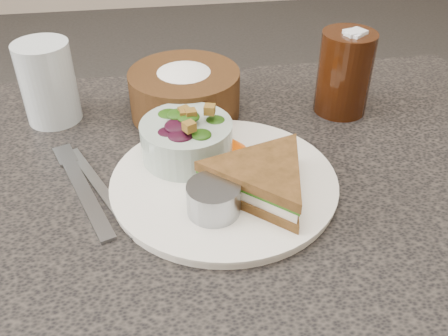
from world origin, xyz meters
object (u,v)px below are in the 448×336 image
(dressing_ramekin, at_px, (214,199))
(water_glass, at_px, (48,83))
(dinner_plate, at_px, (224,183))
(sandwich, at_px, (263,179))
(salad_bowl, at_px, (186,134))
(cola_glass, at_px, (345,69))
(bread_basket, at_px, (184,86))

(dressing_ramekin, bearing_deg, water_glass, 128.28)
(dinner_plate, distance_m, dressing_ramekin, 0.07)
(sandwich, distance_m, salad_bowl, 0.13)
(dinner_plate, height_order, sandwich, sandwich)
(sandwich, xyz_separation_m, salad_bowl, (-0.08, 0.10, 0.01))
(dinner_plate, xyz_separation_m, sandwich, (0.04, -0.04, 0.03))
(salad_bowl, bearing_deg, cola_glass, 23.60)
(salad_bowl, bearing_deg, sandwich, -48.65)
(salad_bowl, height_order, cola_glass, cola_glass)
(salad_bowl, xyz_separation_m, dressing_ramekin, (0.02, -0.12, -0.02))
(dressing_ramekin, xyz_separation_m, water_glass, (-0.22, 0.27, 0.03))
(dinner_plate, distance_m, cola_glass, 0.28)
(salad_bowl, xyz_separation_m, water_glass, (-0.20, 0.15, 0.01))
(sandwich, bearing_deg, dinner_plate, -178.09)
(bread_basket, bearing_deg, cola_glass, -6.17)
(bread_basket, height_order, water_glass, water_glass)
(bread_basket, relative_size, cola_glass, 1.22)
(salad_bowl, distance_m, cola_glass, 0.28)
(dinner_plate, relative_size, cola_glass, 2.03)
(dressing_ramekin, bearing_deg, cola_glass, 44.34)
(dressing_ramekin, distance_m, water_glass, 0.35)
(dinner_plate, relative_size, salad_bowl, 2.34)
(dinner_plate, distance_m, bread_basket, 0.21)
(sandwich, bearing_deg, cola_glass, 93.02)
(salad_bowl, xyz_separation_m, cola_glass, (0.26, 0.11, 0.02))
(dinner_plate, bearing_deg, salad_bowl, 125.37)
(sandwich, bearing_deg, salad_bowl, 174.20)
(bread_basket, bearing_deg, sandwich, -72.41)
(water_glass, bearing_deg, cola_glass, -5.18)
(salad_bowl, height_order, water_glass, water_glass)
(cola_glass, bearing_deg, sandwich, -129.83)
(sandwich, height_order, water_glass, water_glass)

